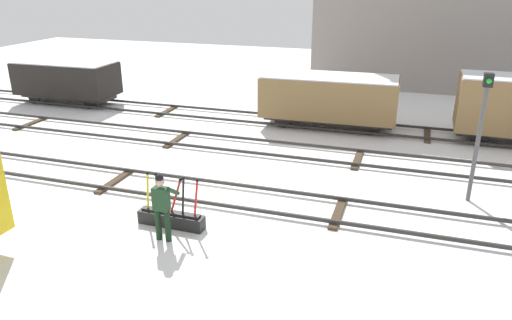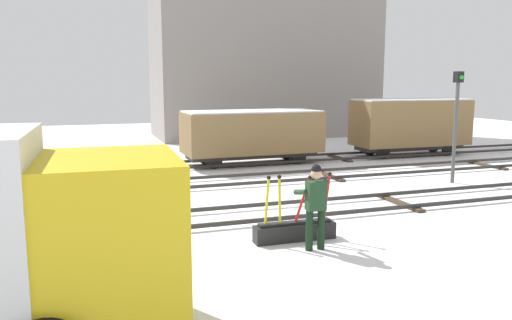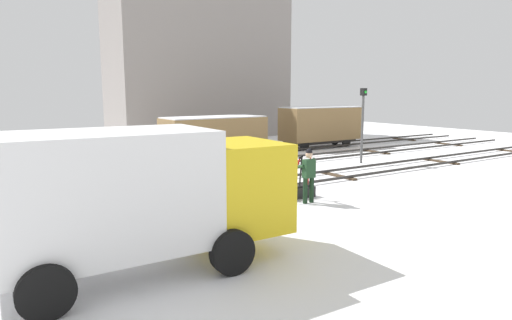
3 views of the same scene
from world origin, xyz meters
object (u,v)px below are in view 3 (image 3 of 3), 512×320
Objects in this scene: switch_lever_frame at (291,192)px; signal_post at (363,117)px; delivery_truck at (142,192)px; freight_car_mid_siding at (321,124)px; freight_car_near_switch at (214,134)px; rail_worker at (308,172)px.

signal_post is (7.47, 4.03, 2.03)m from switch_lever_frame.
delivery_truck is 20.59m from freight_car_mid_siding.
switch_lever_frame is at bearing -134.05° from freight_car_mid_siding.
delivery_truck is 1.10× the size of freight_car_mid_siding.
delivery_truck is (-6.04, -3.06, 1.35)m from switch_lever_frame.
signal_post is 6.44m from freight_car_mid_siding.
freight_car_near_switch is at bearing -178.97° from freight_car_mid_siding.
freight_car_mid_siding is (15.99, 12.97, -0.12)m from delivery_truck.
delivery_truck is at bearing -152.33° from switch_lever_frame.
freight_car_near_switch is (8.35, 12.97, -0.32)m from delivery_truck.
rail_worker is 10.81m from freight_car_near_switch.
delivery_truck is 15.43m from freight_car_near_switch.
rail_worker is 8.80m from signal_post.
rail_worker is at bearing -147.32° from signal_post.
rail_worker is 0.30× the size of delivery_truck.
delivery_truck is 1.58× the size of signal_post.
switch_lever_frame is at bearing 102.96° from rail_worker.
switch_lever_frame is 6.91m from delivery_truck.
freight_car_near_switch is at bearing 58.74° from delivery_truck.
delivery_truck is at bearing -139.91° from freight_car_mid_siding.
delivery_truck reaches higher than freight_car_near_switch.
freight_car_near_switch is at bearing 131.26° from signal_post.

